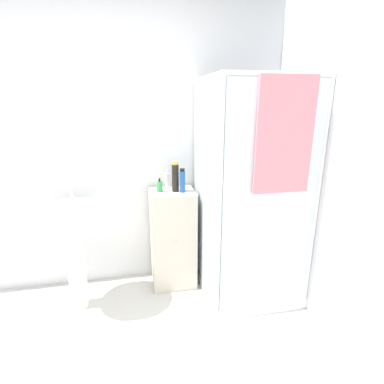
# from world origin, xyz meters

# --- Properties ---
(wall_back) EXTENTS (6.40, 0.06, 2.50)m
(wall_back) POSITION_xyz_m (0.00, 1.70, 1.25)
(wall_back) COLOR silver
(wall_back) RESTS_ON ground_plane
(shower_enclosure) EXTENTS (0.80, 0.83, 1.86)m
(shower_enclosure) POSITION_xyz_m (1.22, 1.18, 0.56)
(shower_enclosure) COLOR white
(shower_enclosure) RESTS_ON ground_plane
(vanity_cabinet) EXTENTS (0.40, 0.37, 0.92)m
(vanity_cabinet) POSITION_xyz_m (0.63, 1.49, 0.46)
(vanity_cabinet) COLOR beige
(vanity_cabinet) RESTS_ON ground_plane
(sink) EXTENTS (0.55, 0.55, 1.01)m
(sink) POSITION_xyz_m (-0.20, 1.30, 0.69)
(sink) COLOR white
(sink) RESTS_ON ground_plane
(soap_dispenser) EXTENTS (0.05, 0.05, 0.12)m
(soap_dispenser) POSITION_xyz_m (0.52, 1.48, 0.97)
(soap_dispenser) COLOR green
(soap_dispenser) RESTS_ON vanity_cabinet
(shampoo_bottle_tall_black) EXTENTS (0.06, 0.06, 0.26)m
(shampoo_bottle_tall_black) POSITION_xyz_m (0.66, 1.46, 1.05)
(shampoo_bottle_tall_black) COLOR black
(shampoo_bottle_tall_black) RESTS_ON vanity_cabinet
(shampoo_bottle_blue) EXTENTS (0.05, 0.05, 0.21)m
(shampoo_bottle_blue) POSITION_xyz_m (0.72, 1.43, 1.02)
(shampoo_bottle_blue) COLOR #1E4C93
(shampoo_bottle_blue) RESTS_ON vanity_cabinet
(lotion_bottle_white) EXTENTS (0.05, 0.05, 0.17)m
(lotion_bottle_white) POSITION_xyz_m (0.61, 1.59, 0.99)
(lotion_bottle_white) COLOR white
(lotion_bottle_white) RESTS_ON vanity_cabinet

